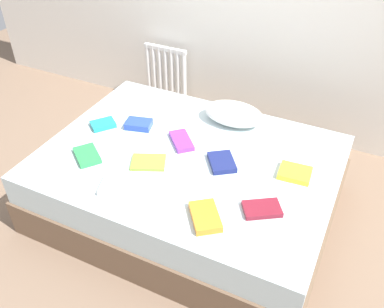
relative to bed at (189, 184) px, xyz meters
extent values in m
plane|color=#7F6651|center=(0.00, 0.00, -0.25)|extent=(8.00, 8.00, 0.00)
cube|color=brown|center=(0.00, 0.00, -0.11)|extent=(2.00, 1.50, 0.28)
cube|color=silver|center=(0.00, 0.00, 0.14)|extent=(1.96, 1.46, 0.22)
cylinder|color=white|center=(-1.03, 1.20, 0.14)|extent=(0.04, 0.04, 0.54)
cylinder|color=white|center=(-0.97, 1.20, 0.14)|extent=(0.04, 0.04, 0.54)
cylinder|color=white|center=(-0.90, 1.20, 0.14)|extent=(0.04, 0.04, 0.54)
cylinder|color=white|center=(-0.84, 1.20, 0.14)|extent=(0.04, 0.04, 0.54)
cylinder|color=white|center=(-0.77, 1.20, 0.14)|extent=(0.04, 0.04, 0.54)
cylinder|color=white|center=(-0.71, 1.20, 0.14)|extent=(0.04, 0.04, 0.54)
cylinder|color=white|center=(-0.64, 1.20, 0.14)|extent=(0.04, 0.04, 0.54)
cube|color=white|center=(-0.84, 1.20, 0.40)|extent=(0.44, 0.04, 0.04)
cube|color=white|center=(-0.84, 1.20, -0.11)|extent=(0.44, 0.04, 0.04)
ellipsoid|color=white|center=(0.12, 0.52, 0.33)|extent=(0.45, 0.28, 0.15)
cube|color=orange|center=(0.34, -0.49, 0.27)|extent=(0.26, 0.28, 0.04)
cube|color=navy|center=(0.24, 0.01, 0.27)|extent=(0.25, 0.26, 0.04)
cube|color=purple|center=(-0.11, 0.11, 0.27)|extent=(0.26, 0.26, 0.03)
cube|color=green|center=(-0.61, -0.32, 0.27)|extent=(0.26, 0.25, 0.03)
cube|color=yellow|center=(0.70, 0.11, 0.27)|extent=(0.21, 0.19, 0.04)
cube|color=#8CC638|center=(-0.20, -0.19, 0.26)|extent=(0.27, 0.24, 0.02)
cube|color=maroon|center=(0.61, -0.28, 0.27)|extent=(0.26, 0.23, 0.03)
cube|color=teal|center=(-0.74, 0.04, 0.27)|extent=(0.21, 0.21, 0.03)
cube|color=white|center=(-0.25, -0.49, 0.27)|extent=(0.24, 0.22, 0.03)
cube|color=#2847B7|center=(-0.49, 0.15, 0.28)|extent=(0.21, 0.17, 0.05)
camera|label=1|loc=(1.00, -2.01, 2.00)|focal=39.16mm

